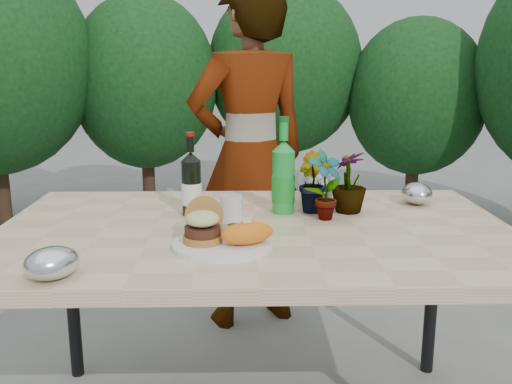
{
  "coord_description": "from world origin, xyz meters",
  "views": [
    {
      "loc": [
        -0.04,
        -1.7,
        1.26
      ],
      "look_at": [
        0.0,
        -0.08,
        0.88
      ],
      "focal_mm": 40.0,
      "sensor_mm": 36.0,
      "label": 1
    }
  ],
  "objects_px": {
    "dinner_plate": "(223,244)",
    "person": "(249,158)",
    "wine_bottle": "(191,185)",
    "patio_table": "(255,244)"
  },
  "relations": [
    {
      "from": "dinner_plate",
      "to": "person",
      "type": "distance_m",
      "value": 1.12
    },
    {
      "from": "dinner_plate",
      "to": "wine_bottle",
      "type": "relative_size",
      "value": 1.01
    },
    {
      "from": "dinner_plate",
      "to": "patio_table",
      "type": "bearing_deg",
      "value": 63.97
    },
    {
      "from": "patio_table",
      "to": "dinner_plate",
      "type": "xyz_separation_m",
      "value": [
        -0.1,
        -0.19,
        0.06
      ]
    },
    {
      "from": "patio_table",
      "to": "wine_bottle",
      "type": "bearing_deg",
      "value": 144.91
    },
    {
      "from": "dinner_plate",
      "to": "wine_bottle",
      "type": "distance_m",
      "value": 0.37
    },
    {
      "from": "patio_table",
      "to": "dinner_plate",
      "type": "distance_m",
      "value": 0.23
    },
    {
      "from": "patio_table",
      "to": "wine_bottle",
      "type": "height_order",
      "value": "wine_bottle"
    },
    {
      "from": "patio_table",
      "to": "person",
      "type": "height_order",
      "value": "person"
    },
    {
      "from": "wine_bottle",
      "to": "person",
      "type": "relative_size",
      "value": 0.17
    }
  ]
}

